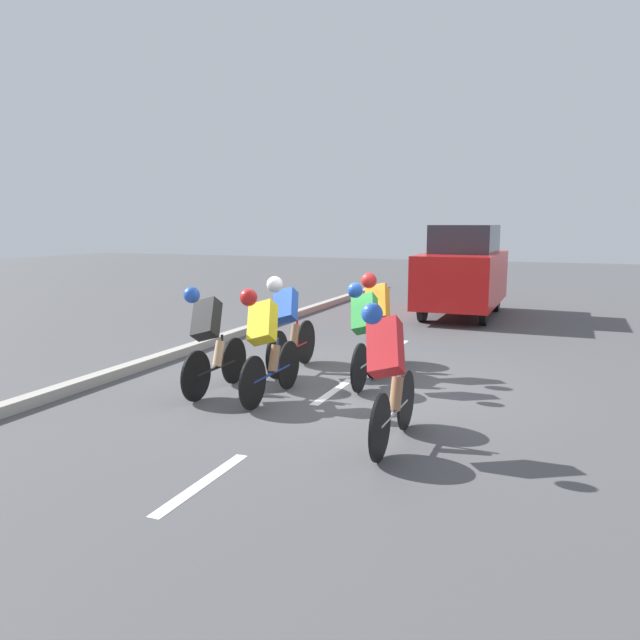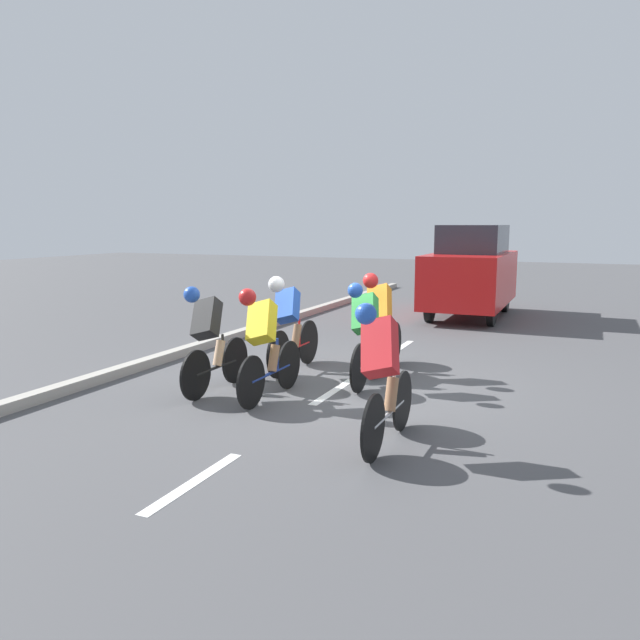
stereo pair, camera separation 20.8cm
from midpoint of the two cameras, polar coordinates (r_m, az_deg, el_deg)
ground_plane at (r=8.72m, az=2.95°, el=-5.88°), size 60.00×60.00×0.00m
lane_stripe_near at (r=5.65m, az=-10.35°, el=-14.34°), size 0.12×1.40×0.01m
lane_stripe_mid at (r=8.35m, az=1.96°, el=-6.52°), size 0.12×1.40×0.01m
lane_stripe_far at (r=11.31m, az=7.90°, el=-2.52°), size 0.12×1.40×0.01m
curb at (r=9.92m, az=-15.56°, el=-3.97°), size 0.20×27.02×0.14m
cyclist_black at (r=8.26m, az=-9.36°, el=-1.50°), size 0.45×1.60×1.43m
cyclist_red at (r=6.19m, az=6.70°, el=-4.67°), size 0.46×1.64×1.47m
cyclist_orange at (r=9.33m, az=6.22°, el=0.05°), size 0.45×1.66×1.51m
cyclist_green at (r=8.55m, az=5.02°, el=-1.05°), size 0.45×1.65×1.44m
cyclist_yellow at (r=7.84m, az=-4.36°, el=-1.90°), size 0.45×1.67×1.44m
cyclist_blue at (r=9.29m, az=-2.22°, el=-0.07°), size 0.44×1.74×1.46m
support_car at (r=15.29m, az=14.03°, el=4.34°), size 1.70×3.87×2.17m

